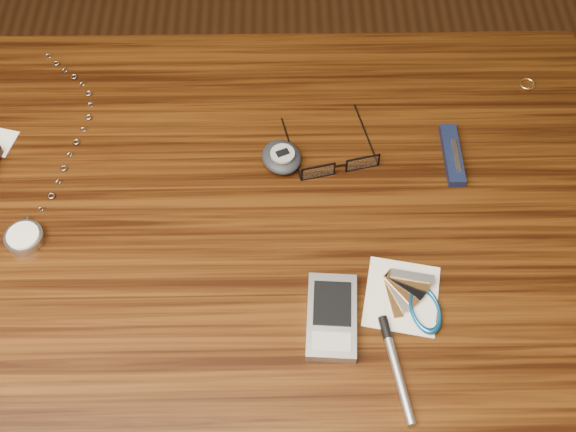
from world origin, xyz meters
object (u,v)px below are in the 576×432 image
desk (235,274)px  notepad_keys (413,301)px  pedometer (282,157)px  eyeglasses (339,164)px  pda_phone (332,317)px  pocket_knife (452,155)px  pocket_watch (27,229)px  silver_pen (394,360)px

desk → notepad_keys: (0.21, -0.10, 0.11)m
desk → pedometer: (0.06, 0.11, 0.11)m
desk → notepad_keys: size_ratio=9.44×
eyeglasses → pedometer: (-0.07, 0.01, -0.00)m
pda_phone → notepad_keys: pda_phone is taller
desk → pda_phone: 0.20m
pda_phone → pocket_knife: bearing=53.8°
desk → pocket_watch: bearing=178.7°
pocket_watch → notepad_keys: (0.46, -0.10, -0.00)m
pedometer → notepad_keys: size_ratio=0.68×
pocket_watch → silver_pen: bearing=-22.1°
desk → eyeglasses: bearing=35.3°
desk → pda_phone: pda_phone is taller
desk → notepad_keys: bearing=-24.3°
pedometer → notepad_keys: pedometer is taller
eyeglasses → notepad_keys: bearing=-68.7°
notepad_keys → silver_pen: 0.08m
eyeglasses → pocket_watch: eyeglasses is taller
desk → pocket_watch: 0.27m
desk → silver_pen: size_ratio=8.10×
pocket_watch → silver_pen: (0.43, -0.17, -0.00)m
eyeglasses → pedometer: size_ratio=1.78×
pedometer → notepad_keys: (0.15, -0.21, -0.01)m
notepad_keys → pocket_watch: bearing=167.5°
pedometer → silver_pen: 0.30m
eyeglasses → pedometer: same height
pocket_watch → notepad_keys: pocket_watch is taller
pedometer → pocket_knife: (0.22, 0.00, -0.00)m
notepad_keys → silver_pen: size_ratio=0.86×
pocket_watch → pocket_knife: (0.53, 0.11, -0.00)m
pocket_watch → pda_phone: bearing=-18.5°
pedometer → silver_pen: (0.12, -0.28, -0.01)m
notepad_keys → pocket_knife: (0.07, 0.21, 0.00)m
pocket_watch → pda_phone: 0.38m
pedometer → eyeglasses: bearing=-9.6°
pda_phone → notepad_keys: 0.10m
notepad_keys → pda_phone: bearing=-167.8°
pedometer → pda_phone: bearing=-76.5°
pocket_knife → silver_pen: (-0.10, -0.28, -0.00)m
pocket_watch → pda_phone: size_ratio=3.17×
pedometer → notepad_keys: 0.25m
pocket_knife → pocket_watch: bearing=-168.6°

